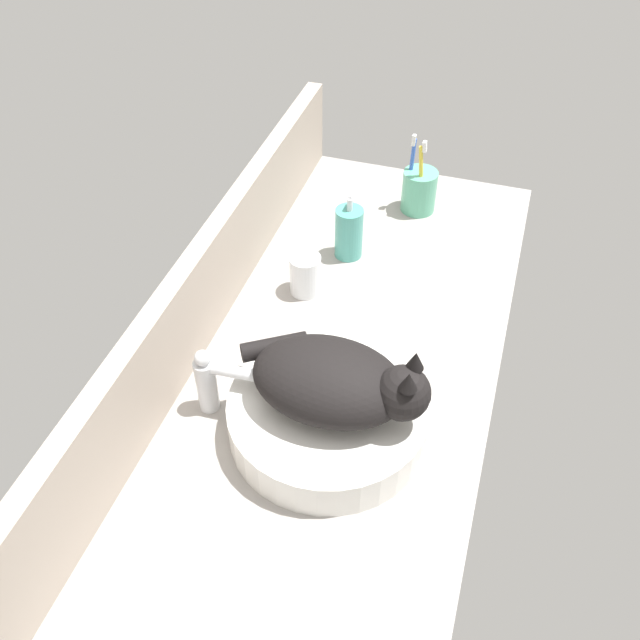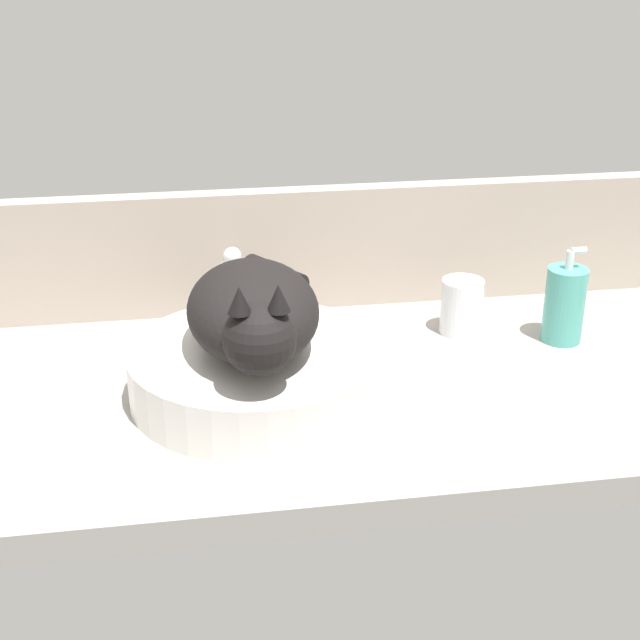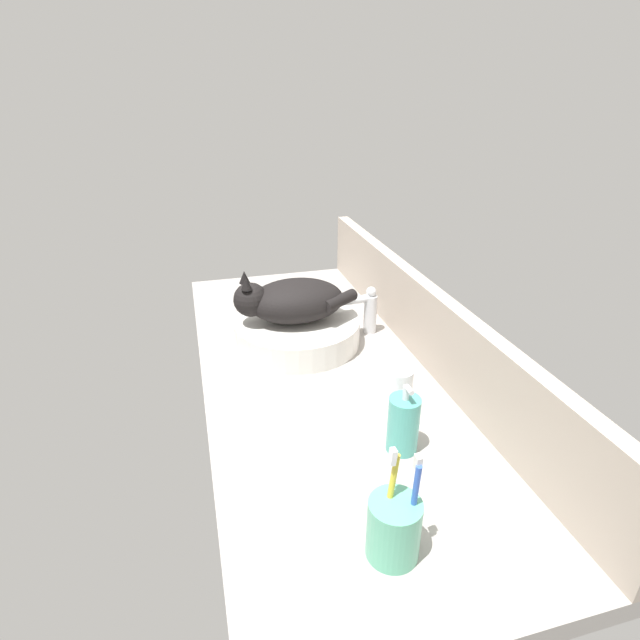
# 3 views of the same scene
# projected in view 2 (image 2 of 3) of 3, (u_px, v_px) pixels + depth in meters

# --- Properties ---
(ground_plane) EXTENTS (1.39, 0.57, 0.04)m
(ground_plane) POSITION_uv_depth(u_px,v_px,m) (366.00, 390.00, 1.25)
(ground_plane) COLOR #9E9993
(backsplash_panel) EXTENTS (1.39, 0.04, 0.20)m
(backsplash_panel) POSITION_uv_depth(u_px,v_px,m) (334.00, 247.00, 1.44)
(backsplash_panel) COLOR #AD9E8E
(backsplash_panel) RESTS_ON ground_plane
(sink_basin) EXTENTS (0.33, 0.33, 0.07)m
(sink_basin) POSITION_uv_depth(u_px,v_px,m) (255.00, 372.00, 1.18)
(sink_basin) COLOR silver
(sink_basin) RESTS_ON ground_plane
(cat) EXTENTS (0.18, 0.32, 0.14)m
(cat) POSITION_uv_depth(u_px,v_px,m) (254.00, 312.00, 1.13)
(cat) COLOR black
(cat) RESTS_ON sink_basin
(faucet) EXTENTS (0.04, 0.12, 0.14)m
(faucet) POSITION_uv_depth(u_px,v_px,m) (235.00, 289.00, 1.35)
(faucet) COLOR silver
(faucet) RESTS_ON ground_plane
(soap_dispenser) EXTENTS (0.06, 0.06, 0.15)m
(soap_dispenser) POSITION_uv_depth(u_px,v_px,m) (564.00, 304.00, 1.33)
(soap_dispenser) COLOR teal
(soap_dispenser) RESTS_ON ground_plane
(water_glass) EXTENTS (0.06, 0.06, 0.09)m
(water_glass) POSITION_uv_depth(u_px,v_px,m) (461.00, 310.00, 1.36)
(water_glass) COLOR white
(water_glass) RESTS_ON ground_plane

